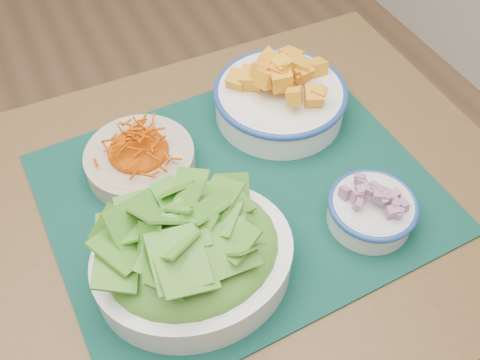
{
  "coord_description": "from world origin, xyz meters",
  "views": [
    {
      "loc": [
        0.17,
        -0.76,
        1.43
      ],
      "look_at": [
        0.4,
        -0.28,
        0.78
      ],
      "focal_mm": 40.0,
      "sensor_mm": 36.0,
      "label": 1
    }
  ],
  "objects_px": {
    "table": "(190,257)",
    "placemat": "(240,193)",
    "onion_bowl": "(372,207)",
    "squash_bowl": "(280,92)",
    "lettuce_bowl": "(193,252)",
    "carrot_bowl": "(139,156)"
  },
  "relations": [
    {
      "from": "squash_bowl",
      "to": "placemat",
      "type": "bearing_deg",
      "value": -137.13
    },
    {
      "from": "lettuce_bowl",
      "to": "onion_bowl",
      "type": "bearing_deg",
      "value": -0.89
    },
    {
      "from": "lettuce_bowl",
      "to": "onion_bowl",
      "type": "relative_size",
      "value": 1.82
    },
    {
      "from": "lettuce_bowl",
      "to": "table",
      "type": "bearing_deg",
      "value": 82.07
    },
    {
      "from": "table",
      "to": "lettuce_bowl",
      "type": "distance_m",
      "value": 0.2
    },
    {
      "from": "squash_bowl",
      "to": "table",
      "type": "bearing_deg",
      "value": -149.68
    },
    {
      "from": "carrot_bowl",
      "to": "table",
      "type": "bearing_deg",
      "value": -78.1
    },
    {
      "from": "squash_bowl",
      "to": "lettuce_bowl",
      "type": "height_order",
      "value": "lettuce_bowl"
    },
    {
      "from": "carrot_bowl",
      "to": "squash_bowl",
      "type": "xyz_separation_m",
      "value": [
        0.27,
        0.02,
        0.02
      ]
    },
    {
      "from": "carrot_bowl",
      "to": "onion_bowl",
      "type": "distance_m",
      "value": 0.38
    },
    {
      "from": "table",
      "to": "lettuce_bowl",
      "type": "bearing_deg",
      "value": -102.63
    },
    {
      "from": "lettuce_bowl",
      "to": "placemat",
      "type": "bearing_deg",
      "value": 46.23
    },
    {
      "from": "placemat",
      "to": "squash_bowl",
      "type": "xyz_separation_m",
      "value": [
        0.14,
        0.13,
        0.05
      ]
    },
    {
      "from": "placemat",
      "to": "onion_bowl",
      "type": "relative_size",
      "value": 3.6
    },
    {
      "from": "squash_bowl",
      "to": "lettuce_bowl",
      "type": "relative_size",
      "value": 0.96
    },
    {
      "from": "placemat",
      "to": "onion_bowl",
      "type": "bearing_deg",
      "value": -43.31
    },
    {
      "from": "onion_bowl",
      "to": "placemat",
      "type": "bearing_deg",
      "value": 138.49
    },
    {
      "from": "table",
      "to": "placemat",
      "type": "distance_m",
      "value": 0.15
    },
    {
      "from": "onion_bowl",
      "to": "table",
      "type": "bearing_deg",
      "value": 153.32
    },
    {
      "from": "table",
      "to": "placemat",
      "type": "xyz_separation_m",
      "value": [
        0.1,
        0.01,
        0.11
      ]
    },
    {
      "from": "carrot_bowl",
      "to": "lettuce_bowl",
      "type": "xyz_separation_m",
      "value": [
        0.0,
        -0.22,
        0.02
      ]
    },
    {
      "from": "table",
      "to": "onion_bowl",
      "type": "distance_m",
      "value": 0.32
    }
  ]
}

